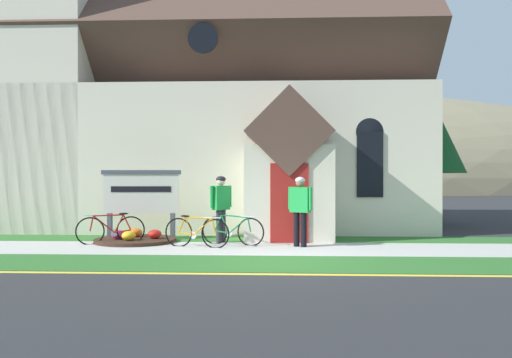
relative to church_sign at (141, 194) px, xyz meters
name	(u,v)px	position (x,y,z in m)	size (l,w,h in m)	color
ground	(281,239)	(3.87, 0.39, -1.27)	(140.00, 140.00, 0.00)	#2B2B2D
sidewalk_slab	(187,248)	(1.58, -1.67, -1.27)	(32.00, 2.27, 0.01)	#B7B5AD
grass_verge	(169,263)	(1.58, -3.80, -1.27)	(32.00, 1.98, 0.01)	#2D6628
church_lawn	(199,239)	(1.58, 0.23, -1.27)	(24.00, 1.54, 0.01)	#2D6628
curb_paint_stripe	(155,273)	(1.58, -4.94, -1.27)	(28.00, 0.16, 0.01)	yellow
church_building	(206,100)	(1.05, 5.27, 3.38)	(14.42, 11.07, 13.70)	beige
church_sign	(141,194)	(0.00, 0.00, 0.00)	(2.19, 0.28, 1.93)	#474C56
flower_bed	(135,239)	(0.00, -0.59, -1.19)	(2.15, 2.15, 0.34)	#382319
bicycle_orange	(111,229)	(-0.54, -0.96, -0.89)	(1.66, 0.61, 0.82)	black
bicycle_yellow	(197,232)	(1.78, -1.49, -0.89)	(1.67, 0.46, 0.81)	black
bicycle_black	(232,230)	(2.62, -0.98, -0.89)	(1.65, 0.57, 0.83)	black
cyclist_in_green_jersey	(300,206)	(4.34, -1.32, -0.24)	(0.58, 0.48, 1.74)	black
cyclist_in_red_jersey	(221,203)	(2.28, -0.59, -0.23)	(0.52, 0.52, 1.76)	#2D2D33
roadside_conifer	(410,113)	(8.56, 4.85, 2.78)	(3.90, 3.90, 6.24)	#4C3823
yard_deciduous_tree	(55,130)	(-3.97, 3.50, 2.10)	(4.10, 4.10, 4.64)	#4C3823
distant_hill	(325,190)	(9.63, 51.73, -1.27)	(83.44, 39.57, 23.71)	#847A5B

